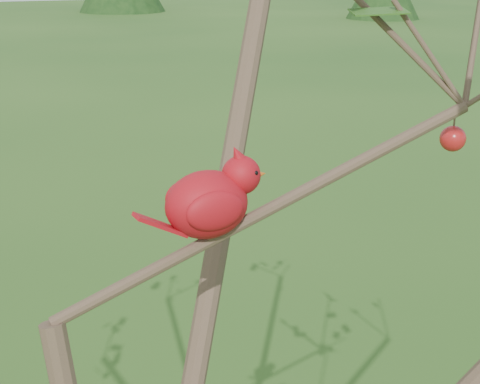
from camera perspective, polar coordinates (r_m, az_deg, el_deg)
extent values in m
sphere|color=#B11819|center=(1.17, 16.18, 4.00)|extent=(0.04, 0.04, 0.04)
ellipsoid|color=#B10F15|center=(0.98, -2.59, -0.97)|extent=(0.12, 0.10, 0.09)
sphere|color=#B10F15|center=(0.99, 0.09, 1.32)|extent=(0.06, 0.06, 0.05)
cone|color=#B10F15|center=(0.98, -0.14, 2.78)|extent=(0.04, 0.03, 0.04)
cone|color=#D85914|center=(1.01, 1.44, 1.38)|extent=(0.02, 0.02, 0.02)
ellipsoid|color=black|center=(1.00, 0.99, 1.26)|extent=(0.02, 0.03, 0.03)
cube|color=#B10F15|center=(0.96, -6.19, -2.56)|extent=(0.07, 0.03, 0.04)
ellipsoid|color=#B10F15|center=(1.01, -3.67, -0.28)|extent=(0.08, 0.03, 0.05)
ellipsoid|color=#B10F15|center=(0.95, -1.94, -1.48)|extent=(0.08, 0.03, 0.05)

